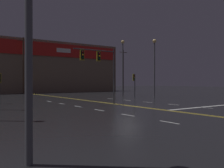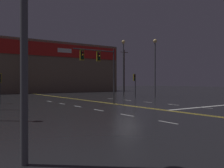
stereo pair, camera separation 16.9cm
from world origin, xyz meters
name	(u,v)px [view 1 (the left image)]	position (x,y,z in m)	size (l,w,h in m)	color
ground_plane	(127,106)	(0.00, 0.00, 0.00)	(200.00, 200.00, 0.00)	black
road_markings	(139,106)	(0.70, -0.81, 0.00)	(12.59, 60.00, 0.01)	gold
traffic_signal_median	(98,61)	(-1.80, 2.28, 4.20)	(4.58, 0.36, 5.51)	#38383D
traffic_signal_corner_northeast	(134,80)	(8.69, 9.40, 2.48)	(0.42, 0.36, 3.38)	#38383D
streetlight_near_right	(154,60)	(11.76, 8.44, 5.54)	(0.56, 0.56, 8.57)	#59595E
streetlight_far_left	(123,60)	(10.10, 14.01, 5.80)	(0.56, 0.56, 9.03)	#59595E
building_backdrop	(21,67)	(0.00, 36.54, 5.46)	(42.54, 10.23, 10.89)	#7A6651
utility_pole_row	(27,65)	(-0.51, 30.39, 5.42)	(47.32, 0.26, 10.76)	#4C3828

